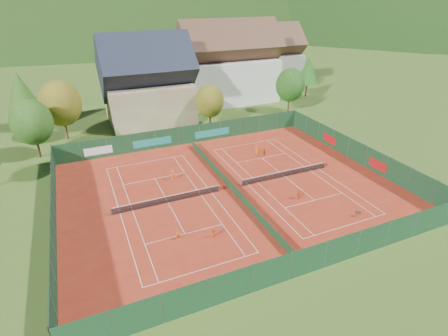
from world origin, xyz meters
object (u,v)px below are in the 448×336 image
hotel_block_b (266,60)px  player_right_far_b (264,152)px  player_right_far_a (257,150)px  player_left_near (178,235)px  ball_hopper (358,212)px  player_left_mid (214,233)px  player_left_far (172,175)px  hotel_block_a (229,67)px  player_right_near (298,194)px  chalet (148,85)px

hotel_block_b → player_right_far_b: hotel_block_b is taller
hotel_block_b → player_right_far_a: hotel_block_b is taller
hotel_block_b → player_left_near: bearing=-127.4°
ball_hopper → player_left_mid: bearing=169.8°
player_left_far → player_right_far_b: (14.62, 1.71, -0.12)m
player_left_near → player_right_far_b: bearing=23.1°
player_left_mid → player_right_far_a: (13.58, 16.08, 0.11)m
player_left_mid → player_left_far: player_left_far is taller
ball_hopper → player_left_mid: player_left_mid is taller
hotel_block_a → ball_hopper: (-5.83, -47.03, -6.83)m
hotel_block_b → ball_hopper: 58.81m
player_left_far → player_right_near: bearing=173.6°
chalet → player_right_near: (9.34, -35.39, -5.92)m
player_right_far_b → player_right_near: bearing=47.8°
hotel_block_b → player_right_near: hotel_block_b is taller
chalet → player_left_near: 37.93m
ball_hopper → player_right_far_b: player_right_far_b is taller
ball_hopper → player_left_mid: size_ratio=0.67×
player_left_far → player_left_mid: bearing=125.7°
player_left_far → player_right_far_a: 14.23m
player_left_mid → player_right_far_b: bearing=69.2°
player_left_far → player_right_far_b: 14.72m
hotel_block_b → chalet: bearing=-157.0°
chalet → player_right_far_a: chalet is taller
player_left_far → chalet: bearing=-62.7°
player_right_far_a → chalet: bearing=-67.8°
hotel_block_b → player_right_far_b: bearing=-119.9°
player_left_mid → player_right_near: size_ratio=0.85×
player_left_far → ball_hopper: bearing=169.0°
chalet → hotel_block_b: bearing=23.0°
chalet → player_right_far_b: bearing=-63.3°
chalet → player_left_mid: 38.75m
hotel_block_a → player_right_near: bearing=-103.1°
chalet → hotel_block_b: 35.85m
player_left_mid → player_right_near: 12.25m
player_right_far_b → player_right_far_a: bearing=-90.0°
hotel_block_b → player_left_near: hotel_block_b is taller
player_left_near → player_right_near: size_ratio=0.87×
player_right_near → player_right_far_b: bearing=33.2°
player_left_near → player_right_near: (15.25, 1.60, 0.09)m
hotel_block_a → hotel_block_b: 16.14m
player_right_far_a → hotel_block_a: bearing=-110.1°
hotel_block_b → player_left_near: size_ratio=14.22×
player_left_mid → player_left_far: 13.30m
ball_hopper → hotel_block_a: bearing=82.9°
chalet → hotel_block_b: size_ratio=0.94×
ball_hopper → player_right_near: size_ratio=0.57×
hotel_block_b → player_left_mid: (-35.59, -52.19, -6.02)m
player_left_near → player_right_near: player_right_near is taller
player_right_far_a → player_right_near: bearing=78.7°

